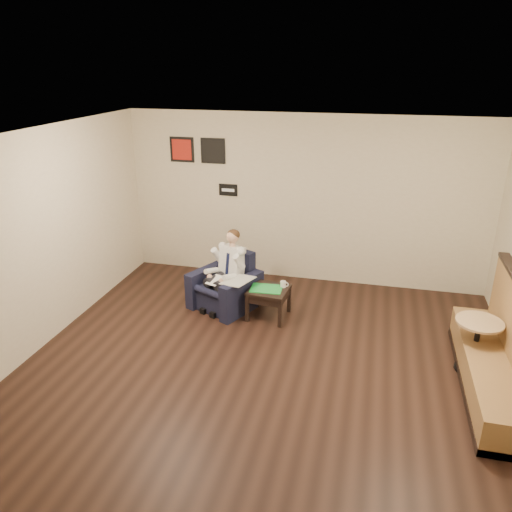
% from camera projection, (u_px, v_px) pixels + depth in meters
% --- Properties ---
extents(ground, '(6.00, 6.00, 0.00)m').
position_uv_depth(ground, '(262.00, 376.00, 6.04)').
color(ground, black).
rests_on(ground, ground).
extents(wall_back, '(6.00, 0.02, 2.80)m').
position_uv_depth(wall_back, '(304.00, 200.00, 8.23)').
color(wall_back, beige).
rests_on(wall_back, ground).
extents(wall_front, '(6.00, 0.02, 2.80)m').
position_uv_depth(wall_front, '(143.00, 472.00, 2.82)').
color(wall_front, beige).
rests_on(wall_front, ground).
extents(wall_left, '(0.02, 6.00, 2.80)m').
position_uv_depth(wall_left, '(28.00, 247.00, 6.19)').
color(wall_left, beige).
rests_on(wall_left, ground).
extents(ceiling, '(6.00, 6.00, 0.02)m').
position_uv_depth(ceiling, '(264.00, 141.00, 5.01)').
color(ceiling, white).
rests_on(ceiling, wall_back).
extents(seating_sign, '(0.32, 0.02, 0.20)m').
position_uv_depth(seating_sign, '(228.00, 190.00, 8.47)').
color(seating_sign, black).
rests_on(seating_sign, wall_back).
extents(art_print_left, '(0.42, 0.03, 0.42)m').
position_uv_depth(art_print_left, '(182.00, 150.00, 8.41)').
color(art_print_left, '#B22116').
rests_on(art_print_left, wall_back).
extents(art_print_right, '(0.42, 0.03, 0.42)m').
position_uv_depth(art_print_right, '(213.00, 151.00, 8.29)').
color(art_print_right, black).
rests_on(art_print_right, wall_back).
extents(armchair, '(1.14, 1.14, 0.83)m').
position_uv_depth(armchair, '(225.00, 282.00, 7.59)').
color(armchair, black).
rests_on(armchair, ground).
extents(seated_man, '(0.83, 0.97, 1.14)m').
position_uv_depth(seated_man, '(219.00, 275.00, 7.45)').
color(seated_man, silver).
rests_on(seated_man, armchair).
extents(lap_papers, '(0.27, 0.32, 0.01)m').
position_uv_depth(lap_papers, '(215.00, 280.00, 7.41)').
color(lap_papers, white).
rests_on(lap_papers, seated_man).
extents(newspaper, '(0.50, 0.55, 0.01)m').
position_uv_depth(newspaper, '(238.00, 280.00, 7.26)').
color(newspaper, silver).
rests_on(newspaper, armchair).
extents(side_table, '(0.60, 0.60, 0.45)m').
position_uv_depth(side_table, '(269.00, 303.00, 7.35)').
color(side_table, black).
rests_on(side_table, ground).
extents(green_folder, '(0.47, 0.34, 0.01)m').
position_uv_depth(green_folder, '(266.00, 289.00, 7.26)').
color(green_folder, green).
rests_on(green_folder, side_table).
extents(coffee_mug, '(0.09, 0.09, 0.10)m').
position_uv_depth(coffee_mug, '(283.00, 284.00, 7.30)').
color(coffee_mug, white).
rests_on(coffee_mug, side_table).
extents(smartphone, '(0.15, 0.11, 0.01)m').
position_uv_depth(smartphone, '(275.00, 285.00, 7.39)').
color(smartphone, black).
rests_on(smartphone, side_table).
extents(banquette, '(0.58, 2.41, 1.23)m').
position_uv_depth(banquette, '(495.00, 341.00, 5.61)').
color(banquette, brown).
rests_on(banquette, ground).
extents(cafe_table, '(0.63, 0.63, 0.68)m').
position_uv_depth(cafe_table, '(475.00, 346.00, 6.03)').
color(cafe_table, tan).
rests_on(cafe_table, ground).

